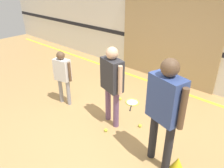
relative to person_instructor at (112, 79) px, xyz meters
The scene contains 13 objects.
ground_plane 0.99m from the person_instructor, 63.75° to the right, with size 16.00×16.00×0.00m, color tan.
wall_back 2.63m from the person_instructor, 87.96° to the left, with size 16.00×0.07×3.20m.
wall_panel 2.51m from the person_instructor, 96.45° to the left, with size 2.80×0.05×2.34m.
floor_stripe 2.29m from the person_instructor, 87.50° to the left, with size 14.40×0.10×0.01m.
person_instructor is the anchor object (origin of this frame).
person_student_left 1.31m from the person_instructor, behind, with size 0.46×0.26×1.24m.
person_student_right 1.28m from the person_instructor, 13.40° to the right, with size 0.64×0.39×1.75m.
racket_spare_on_floor 1.29m from the person_instructor, 98.78° to the left, with size 0.42×0.53×0.03m.
tennis_ball_near_instructor 0.99m from the person_instructor, 70.23° to the right, with size 0.07×0.07×0.07m, color #CCE038.
tennis_ball_by_spare_racket 1.29m from the person_instructor, 118.89° to the left, with size 0.07×0.07×0.07m, color #CCE038.
tennis_ball_stray_left 1.10m from the person_instructor, 25.53° to the left, with size 0.07×0.07×0.07m, color #CCE038.
tennis_ball_stray_right 1.40m from the person_instructor, 49.54° to the left, with size 0.07×0.07×0.07m, color #CCE038.
training_cone 1.77m from the person_instructor, ahead, with size 0.22×0.22×0.25m.
Camera 1 is at (2.28, -2.49, 2.69)m, focal length 35.00 mm.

